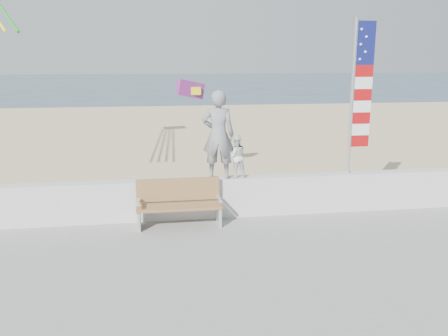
{
  "coord_description": "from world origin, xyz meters",
  "views": [
    {
      "loc": [
        -1.33,
        -8.21,
        3.7
      ],
      "look_at": [
        0.2,
        1.8,
        1.35
      ],
      "focal_mm": 38.0,
      "sensor_mm": 36.0,
      "label": 1
    }
  ],
  "objects": [
    {
      "name": "parafoil_kite",
      "position": [
        -0.15,
        6.02,
        2.8
      ],
      "size": [
        0.92,
        0.57,
        0.62
      ],
      "color": "red",
      "rests_on": "ground"
    },
    {
      "name": "adult",
      "position": [
        0.1,
        2.0,
        2.06
      ],
      "size": [
        0.79,
        0.6,
        1.96
      ],
      "primitive_type": "imported",
      "rotation": [
        0.0,
        0.0,
        2.94
      ],
      "color": "gray",
      "rests_on": "seawall"
    },
    {
      "name": "sand",
      "position": [
        0.0,
        9.0,
        0.04
      ],
      "size": [
        90.0,
        40.0,
        0.08
      ],
      "primitive_type": "cube",
      "color": "#CEB789",
      "rests_on": "ground"
    },
    {
      "name": "flag",
      "position": [
        3.29,
        2.0,
        2.99
      ],
      "size": [
        0.5,
        0.08,
        3.5
      ],
      "color": "silver",
      "rests_on": "seawall"
    },
    {
      "name": "child",
      "position": [
        0.51,
        2.0,
        1.56
      ],
      "size": [
        0.5,
        0.41,
        0.96
      ],
      "primitive_type": "imported",
      "rotation": [
        0.0,
        0.0,
        3.25
      ],
      "color": "silver",
      "rests_on": "seawall"
    },
    {
      "name": "seawall",
      "position": [
        0.0,
        2.0,
        0.63
      ],
      "size": [
        30.0,
        0.35,
        0.9
      ],
      "primitive_type": "cube",
      "color": "silver",
      "rests_on": "boardwalk"
    },
    {
      "name": "bench",
      "position": [
        -0.82,
        1.55,
        0.69
      ],
      "size": [
        1.8,
        0.57,
        1.0
      ],
      "color": "#976B41",
      "rests_on": "boardwalk"
    },
    {
      "name": "ground",
      "position": [
        0.0,
        0.0,
        0.0
      ],
      "size": [
        220.0,
        220.0,
        0.0
      ],
      "primitive_type": "plane",
      "color": "#2C4558",
      "rests_on": "ground"
    }
  ]
}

